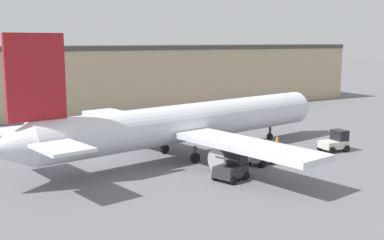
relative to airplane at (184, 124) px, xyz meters
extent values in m
plane|color=slate|center=(0.99, 0.20, -3.25)|extent=(400.00, 400.00, 0.00)
cube|color=tan|center=(13.31, 32.89, 1.52)|extent=(70.72, 10.97, 9.54)
cube|color=#47423D|center=(13.31, 32.89, 6.64)|extent=(70.72, 11.19, 0.70)
cylinder|color=silver|center=(0.99, 0.20, 0.06)|extent=(32.00, 9.84, 3.58)
cone|color=silver|center=(18.04, 3.65, 0.06)|extent=(3.50, 4.00, 3.50)
cone|color=silver|center=(-16.58, -3.36, 0.06)|extent=(4.53, 4.11, 3.40)
cube|color=silver|center=(-2.32, 8.48, -0.57)|extent=(6.51, 14.44, 0.50)
cube|color=silver|center=(1.17, -8.71, -0.57)|extent=(6.51, 14.44, 0.50)
cylinder|color=#ADADB2|center=(-1.90, 6.42, -2.03)|extent=(3.21, 2.65, 2.12)
cylinder|color=#ADADB2|center=(0.75, -6.66, -2.03)|extent=(3.21, 2.65, 2.12)
cube|color=maroon|center=(-13.95, -2.83, 5.11)|extent=(4.55, 1.26, 6.53)
cube|color=silver|center=(-14.74, 1.03, 0.41)|extent=(4.01, 4.84, 0.24)
cube|color=silver|center=(-13.17, -6.68, 0.41)|extent=(4.01, 4.84, 0.24)
cylinder|color=#38383D|center=(12.25, 2.48, -2.49)|extent=(0.28, 0.28, 1.52)
cylinder|color=black|center=(12.25, 2.48, -2.90)|extent=(0.76, 0.48, 0.70)
cylinder|color=#38383D|center=(-0.11, -2.39, -2.49)|extent=(0.28, 0.28, 1.52)
cylinder|color=black|center=(-0.11, -2.39, -2.80)|extent=(0.95, 0.52, 0.90)
cylinder|color=#38383D|center=(-1.04, 2.16, -2.49)|extent=(0.28, 0.28, 1.52)
cylinder|color=black|center=(-1.04, 2.16, -2.80)|extent=(0.95, 0.52, 0.90)
cylinder|color=#1E2338|center=(8.54, -3.39, -2.85)|extent=(0.27, 0.27, 0.81)
cylinder|color=orange|center=(8.54, -3.39, -2.12)|extent=(0.37, 0.37, 0.64)
sphere|color=tan|center=(8.54, -3.39, -1.68)|extent=(0.24, 0.24, 0.24)
cube|color=#B2B2B7|center=(4.79, -5.81, -2.51)|extent=(2.90, 2.26, 0.68)
cube|color=black|center=(5.46, -5.55, -1.68)|extent=(1.51, 1.61, 0.98)
cylinder|color=black|center=(5.89, -6.16, -2.85)|extent=(0.84, 0.55, 0.80)
cylinder|color=black|center=(5.37, -4.82, -2.85)|extent=(0.84, 0.55, 0.80)
cylinder|color=black|center=(4.22, -6.80, -2.85)|extent=(0.84, 0.55, 0.80)
cylinder|color=black|center=(3.70, -5.46, -2.85)|extent=(0.84, 0.55, 0.80)
cube|color=#2D2D33|center=(-0.34, -8.63, -2.50)|extent=(3.00, 2.56, 0.91)
cube|color=black|center=(0.33, -8.38, -1.40)|extent=(1.61, 1.89, 1.29)
cube|color=#333333|center=(-0.76, -8.79, -1.44)|extent=(1.92, 1.72, 0.63)
cylinder|color=black|center=(0.81, -9.15, -2.95)|extent=(0.66, 0.47, 0.60)
cylinder|color=black|center=(0.18, -7.49, -2.95)|extent=(0.66, 0.47, 0.60)
cylinder|color=black|center=(-0.85, -9.78, -2.95)|extent=(0.66, 0.47, 0.60)
cylinder|color=black|center=(-1.48, -8.11, -2.95)|extent=(0.66, 0.47, 0.60)
cube|color=beige|center=(14.30, -5.18, -2.53)|extent=(2.75, 1.89, 0.73)
cube|color=black|center=(15.04, -5.23, -1.64)|extent=(1.26, 1.63, 1.04)
cylinder|color=black|center=(15.17, -6.10, -2.90)|extent=(0.72, 0.32, 0.71)
cylinder|color=black|center=(15.28, -4.37, -2.90)|extent=(0.72, 0.32, 0.71)
cylinder|color=black|center=(13.32, -5.99, -2.90)|extent=(0.72, 0.32, 0.71)
cylinder|color=black|center=(13.43, -4.26, -2.90)|extent=(0.72, 0.32, 0.71)
camera|label=1|loc=(-20.99, -39.79, 7.87)|focal=45.00mm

